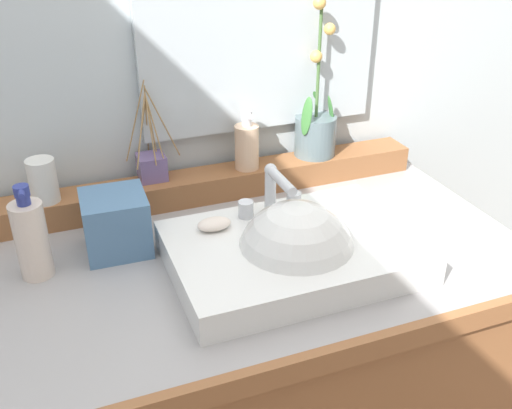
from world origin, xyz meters
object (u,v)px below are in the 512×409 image
at_px(soap_bar, 214,224).
at_px(lotion_bottle, 31,238).
at_px(reed_diffuser, 152,165).
at_px(tissue_box, 116,223).
at_px(potted_plant, 316,127).
at_px(soap_dispenser, 247,145).
at_px(tumbler_cup, 43,181).
at_px(sink_basin, 294,255).

height_order(soap_bar, lotion_bottle, lotion_bottle).
bearing_deg(lotion_bottle, reed_diffuser, 37.92).
height_order(lotion_bottle, tissue_box, lotion_bottle).
relative_size(potted_plant, soap_dispenser, 2.68).
relative_size(tumbler_cup, reed_diffuser, 0.41).
bearing_deg(soap_dispenser, tumbler_cup, -179.30).
height_order(soap_dispenser, lotion_bottle, soap_dispenser).
xyz_separation_m(soap_bar, tissue_box, (-0.18, 0.10, -0.01)).
distance_m(soap_dispenser, tissue_box, 0.39).
height_order(soap_dispenser, reed_diffuser, reed_diffuser).
bearing_deg(sink_basin, lotion_bottle, 161.75).
bearing_deg(lotion_bottle, potted_plant, 16.75).
xyz_separation_m(sink_basin, soap_dispenser, (0.03, 0.35, 0.10)).
bearing_deg(soap_bar, potted_plant, 36.95).
distance_m(lotion_bottle, tissue_box, 0.17).
relative_size(potted_plant, reed_diffuser, 1.64).
bearing_deg(reed_diffuser, tumbler_cup, -173.31).
bearing_deg(soap_bar, sink_basin, -37.38).
bearing_deg(tumbler_cup, tissue_box, -50.00).
bearing_deg(tumbler_cup, lotion_bottle, -100.92).
bearing_deg(sink_basin, reed_diffuser, 117.94).
relative_size(potted_plant, tissue_box, 3.03).
bearing_deg(soap_bar, tissue_box, 152.58).
bearing_deg(reed_diffuser, lotion_bottle, -142.08).
xyz_separation_m(potted_plant, tumbler_cup, (-0.67, -0.02, -0.03)).
bearing_deg(soap_dispenser, sink_basin, -95.02).
xyz_separation_m(soap_bar, lotion_bottle, (-0.35, 0.06, 0.01)).
xyz_separation_m(potted_plant, reed_diffuser, (-0.42, 0.01, -0.04)).
distance_m(reed_diffuser, lotion_bottle, 0.36).
relative_size(soap_bar, soap_dispenser, 0.48).
xyz_separation_m(sink_basin, reed_diffuser, (-0.20, 0.38, 0.07)).
bearing_deg(lotion_bottle, soap_dispenser, 20.94).
height_order(sink_basin, reed_diffuser, reed_diffuser).
height_order(reed_diffuser, lotion_bottle, reed_diffuser).
xyz_separation_m(potted_plant, soap_dispenser, (-0.19, -0.02, -0.01)).
relative_size(soap_dispenser, lotion_bottle, 0.76).
distance_m(soap_bar, soap_dispenser, 0.30).
height_order(potted_plant, tissue_box, potted_plant).
distance_m(sink_basin, tumbler_cup, 0.57).
relative_size(sink_basin, tissue_box, 3.72).
relative_size(soap_dispenser, tumbler_cup, 1.49).
distance_m(soap_bar, potted_plant, 0.45).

